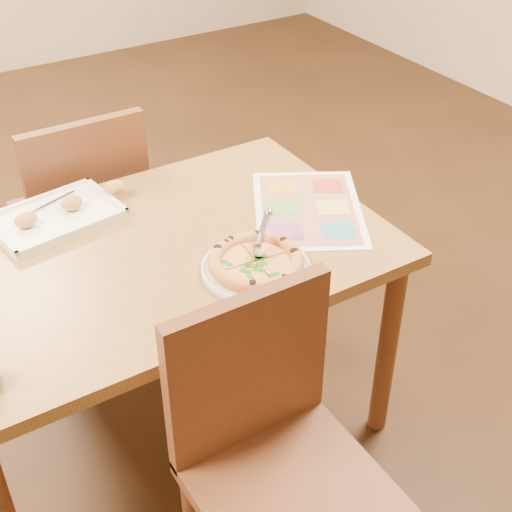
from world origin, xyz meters
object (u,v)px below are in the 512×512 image
appetizer_tray (59,216)px  chair_far (84,201)px  chair_near (269,429)px  pizza_cutter (261,235)px  dining_table (156,274)px  plate (256,269)px  pizza (256,262)px  menu (308,208)px

appetizer_tray → chair_far: bearing=61.8°
chair_near → pizza_cutter: (0.23, 0.40, 0.24)m
dining_table → appetizer_tray: size_ratio=3.05×
chair_far → plate: bearing=102.8°
dining_table → chair_far: size_ratio=2.77×
pizza → pizza_cutter: pizza_cutter is taller
plate → pizza: size_ratio=1.13×
chair_far → plate: (0.19, -0.84, 0.16)m
dining_table → menu: 0.50m
pizza_cutter → appetizer_tray: (-0.40, 0.48, -0.07)m
chair_far → pizza: bearing=102.8°
plate → pizza: bearing=58.0°
menu → dining_table: bearing=173.9°
chair_far → dining_table: bearing=90.0°
plate → pizza_cutter: bearing=43.0°
pizza → appetizer_tray: bearing=125.0°
pizza → chair_far: bearing=102.8°
dining_table → chair_far: 0.61m
chair_far → menu: (0.49, -0.65, 0.16)m
chair_far → plate: 0.88m
pizza_cutter → appetizer_tray: 0.63m
chair_far → pizza: chair_far is taller
dining_table → plate: 0.32m
dining_table → plate: size_ratio=4.43×
plate → pizza_cutter: pizza_cutter is taller
chair_far → plate: chair_far is taller
chair_far → appetizer_tray: bearing=61.8°
pizza_cutter → appetizer_tray: pizza_cutter is taller
appetizer_tray → menu: appetizer_tray is taller
dining_table → menu: (0.49, -0.05, 0.09)m
chair_near → pizza: size_ratio=1.82×
chair_near → dining_table: bearing=90.0°
chair_near → menu: (0.49, 0.55, 0.16)m
pizza_cutter → menu: size_ratio=0.25×
chair_near → pizza_cutter: 0.52m
plate → appetizer_tray: size_ratio=0.69×
pizza_cutter → menu: pizza_cutter is taller
dining_table → pizza: pizza is taller
plate → appetizer_tray: bearing=124.9°
chair_far → menu: chair_far is taller
dining_table → pizza: 0.32m
plate → appetizer_tray: (-0.36, 0.52, 0.01)m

